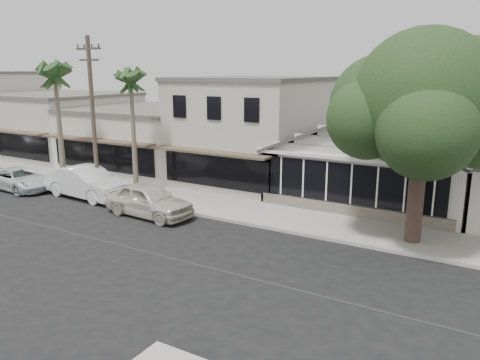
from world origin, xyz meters
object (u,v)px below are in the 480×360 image
Objects in this scene: car_2 at (19,179)px; car_1 at (87,182)px; utility_pole at (93,113)px; car_0 at (149,200)px; shade_tree at (423,104)px.

car_1 is at bearing -77.78° from car_2.
car_2 is (-5.23, -1.44, -4.12)m from utility_pole.
car_0 is 5.45m from car_1.
car_2 is at bearing 93.42° from car_0.
car_0 is at bearing -166.66° from shade_tree.
car_1 is 5.07m from car_2.
utility_pole is 1.02× the size of shade_tree.
shade_tree is at bearing -79.87° from car_2.
car_0 is at bearing -87.25° from car_2.
utility_pole reaches higher than car_0.
car_1 is at bearing 84.62° from car_0.
car_2 is at bearing -172.80° from shade_tree.
car_2 is (-5.00, -0.82, -0.23)m from car_1.
car_0 is 13.43m from shade_tree.
shade_tree is (12.13, 2.88, 4.99)m from car_0.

